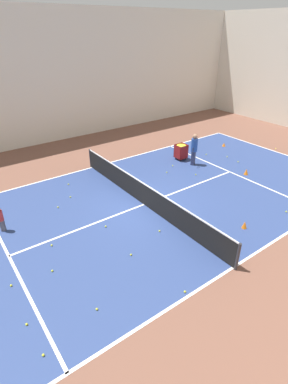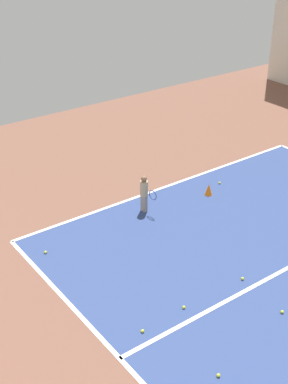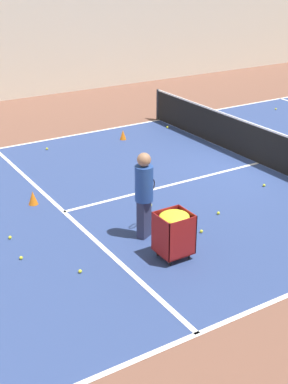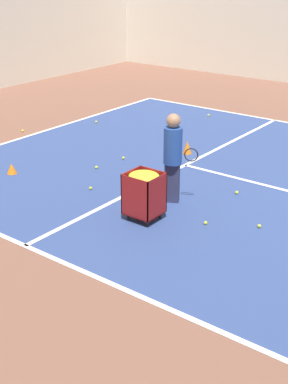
{
  "view_description": "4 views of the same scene",
  "coord_description": "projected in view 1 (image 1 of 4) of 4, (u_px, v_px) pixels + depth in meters",
  "views": [
    {
      "loc": [
        9.38,
        -6.88,
        7.1
      ],
      "look_at": [
        0.0,
        0.0,
        0.65
      ],
      "focal_mm": 28.0,
      "sensor_mm": 36.0,
      "label": 1
    },
    {
      "loc": [
        9.0,
        0.19,
        7.51
      ],
      "look_at": [
        1.48,
        -10.02,
        0.6
      ],
      "focal_mm": 50.0,
      "sensor_mm": 36.0,
      "label": 2
    },
    {
      "loc": [
        -10.29,
        10.15,
        5.37
      ],
      "look_at": [
        -1.95,
        4.98,
        1.02
      ],
      "focal_mm": 50.0,
      "sensor_mm": 36.0,
      "label": 3
    },
    {
      "loc": [
        -10.29,
        -0.65,
        4.52
      ],
      "look_at": [
        -2.96,
        4.93,
        0.56
      ],
      "focal_mm": 50.0,
      "sensor_mm": 36.0,
      "label": 4
    }
  ],
  "objects": [
    {
      "name": "tennis_ball_16",
      "position": [
        43.0,
        355.0,
        7.34
      ],
      "size": [
        0.07,
        0.07,
        0.07
      ],
      "primitive_type": "sphere",
      "color": "yellow",
      "rests_on": "ground"
    },
    {
      "name": "training_cone_1",
      "position": [
        245.0,
        225.0,
        11.95
      ],
      "size": [
        0.2,
        0.2,
        0.31
      ],
      "primitive_type": "cone",
      "color": "orange",
      "rests_on": "ground"
    },
    {
      "name": "ball_cart",
      "position": [
        181.0,
        149.0,
        17.93
      ],
      "size": [
        0.6,
        0.63,
        0.95
      ],
      "color": "maroon",
      "rests_on": "ground"
    },
    {
      "name": "coach_at_net",
      "position": [
        194.0,
        147.0,
        17.06
      ],
      "size": [
        0.53,
        0.68,
        1.85
      ],
      "rotation": [
        0.0,
        0.0,
        -1.11
      ],
      "color": "#2D3351",
      "rests_on": "ground"
    },
    {
      "name": "tennis_net",
      "position": [
        144.0,
        194.0,
        13.35
      ],
      "size": [
        10.42,
        0.1,
        1.09
      ],
      "color": "#2D2D33",
      "rests_on": "ground"
    },
    {
      "name": "tennis_ball_12",
      "position": [
        206.0,
        154.0,
        18.85
      ],
      "size": [
        0.07,
        0.07,
        0.07
      ],
      "primitive_type": "sphere",
      "color": "yellow",
      "rests_on": "ground"
    },
    {
      "name": "training_cone_3",
      "position": [
        224.0,
        145.0,
        20.18
      ],
      "size": [
        0.23,
        0.23,
        0.24
      ],
      "primitive_type": "cone",
      "color": "orange",
      "rests_on": "ground"
    },
    {
      "name": "tennis_ball_10",
      "position": [
        52.0,
        245.0,
        11.02
      ],
      "size": [
        0.07,
        0.07,
        0.07
      ],
      "primitive_type": "sphere",
      "color": "yellow",
      "rests_on": "ground"
    },
    {
      "name": "line_sideline_left",
      "position": [
        92.0,
        167.0,
        17.19
      ],
      "size": [
        0.1,
        21.55,
        0.0
      ],
      "primitive_type": "cube",
      "color": "white",
      "rests_on": "ground"
    },
    {
      "name": "tennis_ball_25",
      "position": [
        217.0,
        248.0,
        10.86
      ],
      "size": [
        0.07,
        0.07,
        0.07
      ],
      "primitive_type": "sphere",
      "color": "yellow",
      "rests_on": "ground"
    },
    {
      "name": "tennis_ball_15",
      "position": [
        131.0,
        255.0,
        10.57
      ],
      "size": [
        0.07,
        0.07,
        0.07
      ],
      "primitive_type": "sphere",
      "color": "yellow",
      "rests_on": "ground"
    },
    {
      "name": "tennis_ball_20",
      "position": [
        286.0,
        212.0,
        13.03
      ],
      "size": [
        0.07,
        0.07,
        0.07
      ],
      "primitive_type": "sphere",
      "color": "yellow",
      "rests_on": "ground"
    },
    {
      "name": "tennis_ball_23",
      "position": [
        238.0,
        162.0,
        17.84
      ],
      "size": [
        0.07,
        0.07,
        0.07
      ],
      "primitive_type": "sphere",
      "color": "yellow",
      "rests_on": "ground"
    },
    {
      "name": "hall_enclosure_left",
      "position": [
        45.0,
        79.0,
        19.2
      ],
      "size": [
        0.15,
        33.1,
        8.31
      ],
      "color": "silver",
      "rests_on": "ground"
    },
    {
      "name": "tennis_ball_24",
      "position": [
        0.0,
        191.0,
        14.62
      ],
      "size": [
        0.07,
        0.07,
        0.07
      ],
      "primitive_type": "sphere",
      "color": "yellow",
      "rests_on": "ground"
    },
    {
      "name": "line_service_near",
      "position": [
        9.0,
        256.0,
        10.55
      ],
      "size": [
        10.12,
        0.1,
        0.0
      ],
      "primitive_type": "cube",
      "color": "white",
      "rests_on": "ground"
    },
    {
      "name": "tennis_ball_19",
      "position": [
        68.0,
        184.0,
        15.3
      ],
      "size": [
        0.07,
        0.07,
        0.07
      ],
      "primitive_type": "sphere",
      "color": "yellow",
      "rests_on": "ground"
    },
    {
      "name": "tennis_ball_0",
      "position": [
        11.0,
        285.0,
        9.31
      ],
      "size": [
        0.07,
        0.07,
        0.07
      ],
      "primitive_type": "sphere",
      "color": "yellow",
      "rests_on": "ground"
    },
    {
      "name": "line_sideline_right",
      "position": [
        233.0,
        268.0,
        10.05
      ],
      "size": [
        0.1,
        21.55,
        0.0
      ],
      "primitive_type": "cube",
      "color": "white",
      "rests_on": "ground"
    },
    {
      "name": "tennis_ball_21",
      "position": [
        167.0,
        172.0,
        16.54
      ],
      "size": [
        0.07,
        0.07,
        0.07
      ],
      "primitive_type": "sphere",
      "color": "yellow",
      "rests_on": "ground"
    },
    {
      "name": "line_baseline_far",
      "position": [
        279.0,
        153.0,
        19.19
      ],
      "size": [
        10.12,
        0.1,
        0.0
      ],
      "primitive_type": "cube",
      "color": "white",
      "rests_on": "ground"
    },
    {
      "name": "tennis_ball_27",
      "position": [
        196.0,
        175.0,
        16.29
      ],
      "size": [
        0.07,
        0.07,
        0.07
      ],
      "primitive_type": "sphere",
      "color": "yellow",
      "rests_on": "ground"
    },
    {
      "name": "child_midcourt",
      "position": [
        0.0,
        217.0,
        11.57
      ],
      "size": [
        0.3,
        0.3,
        1.1
      ],
      "rotation": [
        0.0,
        0.0,
        1.1
      ],
      "color": "#4C4C56",
      "rests_on": "ground"
    },
    {
      "name": "tennis_ball_13",
      "position": [
        276.0,
        148.0,
        19.78
      ],
      "size": [
        0.07,
        0.07,
        0.07
      ],
      "primitive_type": "sphere",
      "color": "yellow",
      "rests_on": "ground"
    },
    {
      "name": "tennis_ball_1",
      "position": [
        185.0,
        292.0,
        9.09
      ],
      "size": [
        0.07,
        0.07,
        0.07
      ],
      "primitive_type": "sphere",
      "color": "yellow",
      "rests_on": "ground"
    },
    {
      "name": "tennis_ball_9",
      "position": [
        70.0,
        197.0,
        14.15
      ],
      "size": [
        0.07,
        0.07,
        0.07
      ],
      "primitive_type": "sphere",
      "color": "yellow",
      "rests_on": "ground"
    },
    {
      "name": "tennis_ball_7",
      "position": [
        97.0,
        309.0,
        8.53
      ],
      "size": [
        0.07,
        0.07,
        0.07
      ],
      "primitive_type": "sphere",
      "color": "yellow",
      "rests_on": "ground"
    },
    {
      "name": "tennis_ball_3",
      "position": [
        159.0,
        231.0,
        11.8
      ],
      "size": [
        0.07,
        0.07,
        0.07
      ],
      "primitive_type": "sphere",
      "color": "yellow",
      "rests_on": "ground"
    },
    {
      "name": "tennis_ball_2",
      "position": [
        27.0,
        324.0,
        8.1
      ],
      "size": [
        0.07,
        0.07,
        0.07
      ],
      "primitive_type": "sphere",
      "color": "yellow",
      "rests_on": "ground"
    },
    {
      "name": "tennis_ball_8",
      "position": [
        227.0,
        157.0,
        18.52
      ],
      "size": [
        0.07,
        0.07,
        0.07
      ],
      "primitive_type": "sphere",
      "color": "yellow",
      "rests_on": "ground"
    },
    {
      "name": "tennis_ball_22",
      "position": [
        106.0,
        226.0,
        12.06
      ],
      "size": [
        0.07,
        0.07,
        0.07
      ],
      "primitive_type": "sphere",
      "color": "yellow",
      "rests_on": "ground"
    },
    {
      "name": "line_centre_service",
      "position": [
        144.0,
        204.0,
        13.62
      ],
      "size": [
        0.1,
        11.85,
        0.0
      ],
      "primitive_type": "cube",
      "color": "white",
      "rests_on": "ground"
    },
    {
      "name": "court_playing_area",
      "position": [
        144.0,
        204.0,
        13.62
      ],
      "size": [
        10.12,
        21.55,
        0.0
      ],
      "color": "navy",
      "rests_on": "ground"
    },
    {
      "name": "tennis_ball_28",
      "position": [
        145.0,
        187.0,
        15.06
      ],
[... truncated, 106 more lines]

